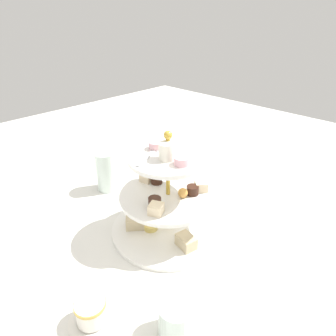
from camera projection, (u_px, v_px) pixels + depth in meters
The scene contains 7 objects.
ground_plane at pixel (168, 230), 0.79m from camera, with size 2.40×2.40×0.00m, color silver.
tiered_serving_stand at pixel (168, 203), 0.75m from camera, with size 0.29×0.29×0.28m.
water_glass_tall_right at pixel (107, 171), 0.94m from camera, with size 0.07×0.07×0.13m, color silver.
water_glass_short_left at pixel (176, 319), 0.52m from camera, with size 0.06×0.06×0.07m, color silver.
teacup_with_saucer at pixel (91, 312), 0.55m from camera, with size 0.09×0.09×0.05m.
butter_knife_left at pixel (227, 179), 1.02m from camera, with size 0.17×0.01×0.00m, color silver.
butter_knife_right at pixel (33, 254), 0.71m from camera, with size 0.17×0.01×0.00m, color silver.
Camera 1 is at (0.45, 0.43, 0.52)m, focal length 32.02 mm.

